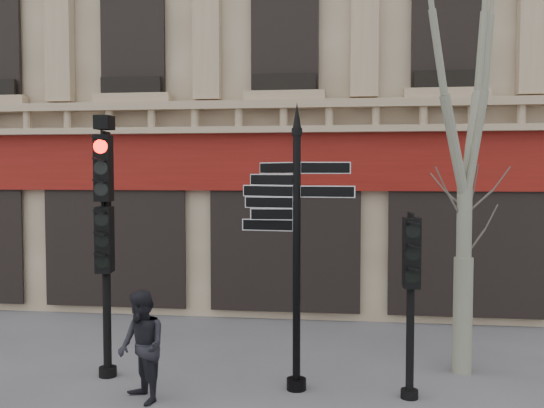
{
  "coord_description": "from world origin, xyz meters",
  "views": [
    {
      "loc": [
        1.46,
        -8.64,
        3.36
      ],
      "look_at": [
        0.27,
        0.6,
        2.87
      ],
      "focal_mm": 40.0,
      "sensor_mm": 36.0,
      "label": 1
    }
  ],
  "objects": [
    {
      "name": "ground",
      "position": [
        0.0,
        0.0,
        0.0
      ],
      "size": [
        80.0,
        80.0,
        0.0
      ],
      "primitive_type": "plane",
      "color": "#555559",
      "rests_on": "ground"
    },
    {
      "name": "building",
      "position": [
        0.0,
        12.48,
        8.99
      ],
      "size": [
        28.0,
        15.52,
        18.0
      ],
      "color": "tan",
      "rests_on": "ground"
    },
    {
      "name": "fingerpost",
      "position": [
        0.65,
        0.53,
        2.97
      ],
      "size": [
        2.3,
        2.3,
        4.42
      ],
      "rotation": [
        0.0,
        0.0,
        -0.29
      ],
      "color": "black",
      "rests_on": "ground"
    },
    {
      "name": "traffic_signal_main",
      "position": [
        -2.48,
        0.74,
        2.7
      ],
      "size": [
        0.51,
        0.4,
        4.27
      ],
      "rotation": [
        0.0,
        0.0,
        0.15
      ],
      "color": "black",
      "rests_on": "ground"
    },
    {
      "name": "traffic_signal_secondary",
      "position": [
        2.35,
        0.39,
        1.88
      ],
      "size": [
        0.46,
        0.34,
        2.7
      ],
      "rotation": [
        0.0,
        0.0,
        0.03
      ],
      "color": "black",
      "rests_on": "ground"
    },
    {
      "name": "plane_tree",
      "position": [
        3.34,
        1.68,
        5.27
      ],
      "size": [
        2.83,
        2.83,
        7.51
      ],
      "color": "gray",
      "rests_on": "ground"
    },
    {
      "name": "pedestrian_b",
      "position": [
        -1.54,
        -0.26,
        0.82
      ],
      "size": [
        0.99,
        1.0,
        1.63
      ],
      "primitive_type": "imported",
      "rotation": [
        0.0,
        0.0,
        -0.83
      ],
      "color": "black",
      "rests_on": "ground"
    }
  ]
}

